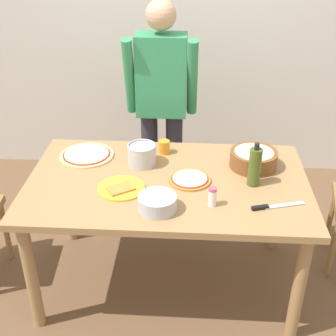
# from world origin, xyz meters

# --- Properties ---
(ground) EXTENTS (8.00, 8.00, 0.00)m
(ground) POSITION_xyz_m (0.00, 0.00, 0.00)
(ground) COLOR brown
(wall_back) EXTENTS (5.60, 0.10, 2.60)m
(wall_back) POSITION_xyz_m (0.00, 1.60, 1.30)
(wall_back) COLOR silver
(wall_back) RESTS_ON ground
(dining_table) EXTENTS (1.60, 0.96, 0.76)m
(dining_table) POSITION_xyz_m (0.00, 0.00, 0.67)
(dining_table) COLOR #A37A4C
(dining_table) RESTS_ON ground
(person_cook) EXTENTS (0.49, 0.25, 1.62)m
(person_cook) POSITION_xyz_m (-0.09, 0.76, 0.94)
(person_cook) COLOR #2D2D38
(person_cook) RESTS_ON ground
(pizza_raw_on_board) EXTENTS (0.33, 0.33, 0.02)m
(pizza_raw_on_board) POSITION_xyz_m (-0.52, 0.26, 0.77)
(pizza_raw_on_board) COLOR beige
(pizza_raw_on_board) RESTS_ON dining_table
(pizza_cooked_on_tray) EXTENTS (0.24, 0.24, 0.02)m
(pizza_cooked_on_tray) POSITION_xyz_m (0.13, -0.00, 0.77)
(pizza_cooked_on_tray) COLOR #C67A33
(pizza_cooked_on_tray) RESTS_ON dining_table
(plate_with_slice) EXTENTS (0.26, 0.26, 0.02)m
(plate_with_slice) POSITION_xyz_m (-0.25, -0.12, 0.77)
(plate_with_slice) COLOR gold
(plate_with_slice) RESTS_ON dining_table
(popcorn_bowl) EXTENTS (0.28, 0.28, 0.11)m
(popcorn_bowl) POSITION_xyz_m (0.50, 0.19, 0.82)
(popcorn_bowl) COLOR brown
(popcorn_bowl) RESTS_ON dining_table
(mixing_bowl_steel) EXTENTS (0.20, 0.20, 0.08)m
(mixing_bowl_steel) POSITION_xyz_m (-0.03, -0.29, 0.80)
(mixing_bowl_steel) COLOR #B7B7BC
(mixing_bowl_steel) RESTS_ON dining_table
(olive_oil_bottle) EXTENTS (0.07, 0.07, 0.26)m
(olive_oil_bottle) POSITION_xyz_m (0.48, -0.02, 0.87)
(olive_oil_bottle) COLOR #47561E
(olive_oil_bottle) RESTS_ON dining_table
(steel_pot) EXTENTS (0.17, 0.17, 0.13)m
(steel_pot) POSITION_xyz_m (-0.16, 0.18, 0.83)
(steel_pot) COLOR #B7B7BC
(steel_pot) RESTS_ON dining_table
(cup_orange) EXTENTS (0.07, 0.07, 0.08)m
(cup_orange) POSITION_xyz_m (-0.04, 0.33, 0.80)
(cup_orange) COLOR orange
(cup_orange) RESTS_ON dining_table
(salt_shaker) EXTENTS (0.04, 0.04, 0.11)m
(salt_shaker) POSITION_xyz_m (0.25, -0.24, 0.81)
(salt_shaker) COLOR white
(salt_shaker) RESTS_ON dining_table
(chef_knife) EXTENTS (0.29, 0.10, 0.02)m
(chef_knife) POSITION_xyz_m (0.55, -0.24, 0.77)
(chef_knife) COLOR silver
(chef_knife) RESTS_ON dining_table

